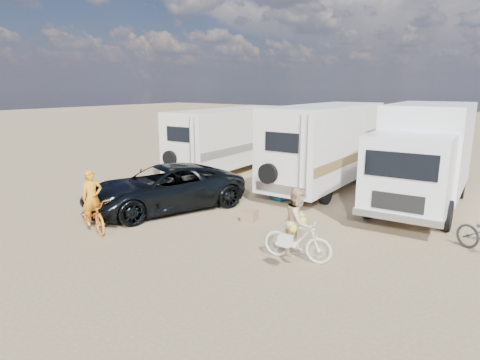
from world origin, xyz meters
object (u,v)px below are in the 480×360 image
Objects in this scene: rv_left at (230,140)px; crate at (249,216)px; rv_main at (325,148)px; rider_man at (93,203)px; box_truck at (422,157)px; rider_woman at (298,228)px; dark_suv at (164,188)px; bike_woman at (297,240)px; bike_man at (94,214)px; cooler at (279,193)px.

rv_left is 8.15m from crate.
rv_main is 5.54m from crate.
rider_man is at bearing -80.52° from rv_left.
rider_woman is (-1.29, -6.53, -0.96)m from box_truck.
box_truck is 1.31× the size of dark_suv.
rv_main is 7.63m from rider_woman.
rv_main is 6.84m from dark_suv.
rv_left is at bearing 171.70° from rv_main.
box_truck reaches higher than bike_woman.
rider_man is at bearing -135.09° from box_truck.
rv_main is at bearing 10.63° from bike_woman.
box_truck is 8.94m from dark_suv.
bike_man is (-7.21, -8.10, -1.29)m from box_truck.
box_truck is 4.41× the size of rider_man.
rv_main is 1.31× the size of dark_suv.
crate is at bearing -51.40° from rv_left.
box_truck reaches higher than rider_woman.
cooler is 2.77m from crate.
dark_suv is 2.71m from bike_man.
box_truck is at bearing -20.57° from rider_woman.
crate is (3.27, 3.37, -0.64)m from rider_man.
rider_woman is at bearing -47.29° from rv_left.
crate is (-2.65, 1.80, -0.35)m from bike_woman.
box_truck reaches higher than bike_man.
rv_left is 1.08× the size of box_truck.
cooler is (2.57, 3.39, -0.52)m from dark_suv.
bike_man is (-0.17, -2.69, -0.27)m from dark_suv.
dark_suv is 3.33× the size of rider_woman.
bike_woman is at bearing -57.25° from rider_man.
rider_man reaches higher than bike_man.
rv_left is at bearing 131.46° from crate.
dark_suv is 5.87m from bike_woman.
rv_left reaches higher than bike_man.
bike_man is at bearing -80.52° from rv_left.
cooler is at bearing -6.38° from bike_man.
rider_man is at bearing 95.50° from bike_woman.
rv_left is 4.70× the size of rider_woman.
rv_left is at bearing 128.70° from dark_suv.
rv_main reaches higher than bike_man.
rv_left is at bearing 168.66° from box_truck.
rider_man reaches higher than bike_woman.
rider_woman is at bearing -104.60° from box_truck.
bike_woman is (7.98, -7.82, -1.01)m from rv_left.
rv_left is 4.11× the size of bike_man.
rv_main is 4.43× the size of rider_man.
rv_left is at bearing 30.21° from bike_man.
rider_woman is at bearing -0.00° from bike_woman.
rv_left is at bearing 30.21° from rider_man.
crate is at bearing 46.54° from bike_woman.
rider_man is (-7.21, -8.10, -0.97)m from box_truck.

